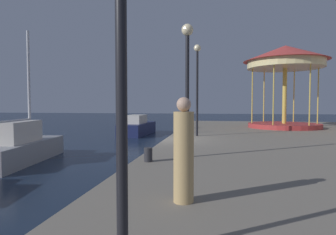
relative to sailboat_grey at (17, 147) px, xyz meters
The scene contains 9 objects.
ground_plane 6.38m from the sailboat_grey, 24.19° to the left, with size 120.00×120.00×0.00m, color #162338.
sailboat_grey is the anchor object (origin of this frame).
motorboat_navy 11.61m from the sailboat_grey, 80.35° to the left, with size 1.89×5.17×1.58m.
carousel 16.96m from the sailboat_grey, 38.67° to the left, with size 5.61×5.61×5.65m.
lamp_post_mid_promenade 8.07m from the sailboat_grey, 14.55° to the right, with size 0.36×0.36×4.07m.
lamp_post_far_end 8.90m from the sailboat_grey, 29.72° to the left, with size 0.36×0.36×4.66m.
bollard_center 10.98m from the sailboat_grey, 53.93° to the left, with size 0.24×0.24×0.40m, color #2D2D33.
bollard_south 6.85m from the sailboat_grey, 23.92° to the right, with size 0.24×0.24×0.40m, color #2D2D33.
person_near_carousel 9.73m from the sailboat_grey, 38.07° to the right, with size 0.34×0.34×1.75m.
Camera 1 is at (2.36, -13.31, 2.44)m, focal length 30.82 mm.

